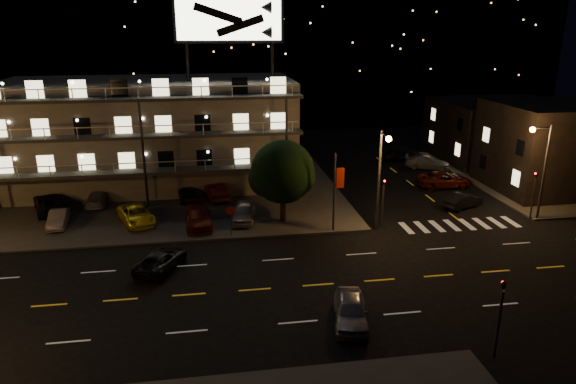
{
  "coord_description": "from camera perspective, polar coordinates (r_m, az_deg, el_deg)",
  "views": [
    {
      "loc": [
        -4.34,
        -28.16,
        15.5
      ],
      "look_at": [
        1.33,
        8.0,
        3.6
      ],
      "focal_mm": 32.0,
      "sensor_mm": 36.0,
      "label": 1
    }
  ],
  "objects": [
    {
      "name": "curb_ne",
      "position": [
        61.13,
        25.67,
        1.57
      ],
      "size": [
        16.0,
        24.0,
        0.15
      ],
      "primitive_type": "cube",
      "color": "#383735",
      "rests_on": "ground"
    },
    {
      "name": "side_car_1",
      "position": [
        53.94,
        16.98,
        1.35
      ],
      "size": [
        5.62,
        2.75,
        1.54
      ],
      "primitive_type": "imported",
      "rotation": [
        0.0,
        0.0,
        1.53
      ],
      "color": "#58180C",
      "rests_on": "ground"
    },
    {
      "name": "side_bldg_back",
      "position": [
        66.91,
        22.29,
        6.33
      ],
      "size": [
        14.06,
        12.0,
        7.0
      ],
      "color": "black",
      "rests_on": "ground"
    },
    {
      "name": "lot_car_6",
      "position": [
        48.91,
        -24.83,
        -1.07
      ],
      "size": [
        4.31,
        6.05,
        1.53
      ],
      "primitive_type": "imported",
      "rotation": [
        0.0,
        0.0,
        3.5
      ],
      "color": "black",
      "rests_on": "curb_nw"
    },
    {
      "name": "lot_car_4",
      "position": [
        42.35,
        -4.92,
        -2.25
      ],
      "size": [
        2.32,
        4.52,
        1.47
      ],
      "primitive_type": "imported",
      "rotation": [
        0.0,
        0.0,
        -0.14
      ],
      "color": "#959499",
      "rests_on": "curb_nw"
    },
    {
      "name": "signal_nw",
      "position": [
        41.1,
        10.52,
        -0.65
      ],
      "size": [
        0.2,
        0.27,
        4.6
      ],
      "color": "#2D2D30",
      "rests_on": "ground"
    },
    {
      "name": "side_car_0",
      "position": [
        48.27,
        18.86,
        -0.9
      ],
      "size": [
        4.24,
        2.95,
        1.33
      ],
      "primitive_type": "imported",
      "rotation": [
        0.0,
        0.0,
        2.0
      ],
      "color": "black",
      "rests_on": "ground"
    },
    {
      "name": "lot_car_2",
      "position": [
        43.59,
        -16.5,
        -2.44
      ],
      "size": [
        3.89,
        5.36,
        1.36
      ],
      "primitive_type": "imported",
      "rotation": [
        0.0,
        0.0,
        0.38
      ],
      "color": "yellow",
      "rests_on": "curb_nw"
    },
    {
      "name": "side_bldg_front",
      "position": [
        57.05,
        28.43,
        4.45
      ],
      "size": [
        14.06,
        10.0,
        8.5
      ],
      "color": "black",
      "rests_on": "ground"
    },
    {
      "name": "ground",
      "position": [
        32.44,
        -0.13,
        -10.54
      ],
      "size": [
        140.0,
        140.0,
        0.0
      ],
      "primitive_type": "plane",
      "color": "black",
      "rests_on": "ground"
    },
    {
      "name": "signal_sw",
      "position": [
        27.05,
        22.52,
        -12.07
      ],
      "size": [
        0.2,
        0.27,
        4.6
      ],
      "color": "#2D2D30",
      "rests_on": "ground"
    },
    {
      "name": "lot_car_8",
      "position": [
        48.02,
        -11.16,
        -0.18
      ],
      "size": [
        2.19,
        4.01,
        1.29
      ],
      "primitive_type": "imported",
      "rotation": [
        0.0,
        0.0,
        3.32
      ],
      "color": "black",
      "rests_on": "curb_nw"
    },
    {
      "name": "lot_car_7",
      "position": [
        48.99,
        -20.36,
        -0.65
      ],
      "size": [
        1.78,
        4.34,
        1.26
      ],
      "primitive_type": "imported",
      "rotation": [
        0.0,
        0.0,
        3.14
      ],
      "color": "#959499",
      "rests_on": "curb_nw"
    },
    {
      "name": "stop_sign",
      "position": [
        39.26,
        -6.39,
        -2.68
      ],
      "size": [
        0.91,
        0.11,
        2.61
      ],
      "color": "#2D2D30",
      "rests_on": "ground"
    },
    {
      "name": "lot_car_1",
      "position": [
        45.06,
        -24.16,
        -2.72
      ],
      "size": [
        1.61,
        3.85,
        1.24
      ],
      "primitive_type": "imported",
      "rotation": [
        0.0,
        0.0,
        0.08
      ],
      "color": "#959499",
      "rests_on": "curb_nw"
    },
    {
      "name": "streetlight_nc",
      "position": [
        39.74,
        10.3,
        2.33
      ],
      "size": [
        0.44,
        1.92,
        8.0
      ],
      "color": "#2D2D30",
      "rests_on": "ground"
    },
    {
      "name": "hill_backdrop",
      "position": [
        97.04,
        -10.21,
        15.4
      ],
      "size": [
        120.0,
        25.0,
        24.0
      ],
      "color": "black",
      "rests_on": "ground"
    },
    {
      "name": "side_car_2",
      "position": [
        60.38,
        15.25,
        3.2
      ],
      "size": [
        5.41,
        3.95,
        1.46
      ],
      "primitive_type": "imported",
      "rotation": [
        0.0,
        0.0,
        1.14
      ],
      "color": "#959499",
      "rests_on": "ground"
    },
    {
      "name": "lot_car_3",
      "position": [
        41.87,
        -9.96,
        -2.7
      ],
      "size": [
        2.42,
        5.22,
        1.48
      ],
      "primitive_type": "imported",
      "rotation": [
        0.0,
        0.0,
        0.07
      ],
      "color": "#58180C",
      "rests_on": "curb_nw"
    },
    {
      "name": "motel",
      "position": [
        53.32,
        -14.86,
        6.42
      ],
      "size": [
        28.0,
        13.8,
        18.1
      ],
      "color": "gray",
      "rests_on": "ground"
    },
    {
      "name": "road_car_west",
      "position": [
        35.46,
        -13.92,
        -7.36
      ],
      "size": [
        3.78,
        4.97,
        1.25
      ],
      "primitive_type": "imported",
      "rotation": [
        0.0,
        0.0,
        2.71
      ],
      "color": "black",
      "rests_on": "ground"
    },
    {
      "name": "curb_nw",
      "position": [
        51.49,
        -19.28,
        -0.47
      ],
      "size": [
        44.0,
        24.0,
        0.15
      ],
      "primitive_type": "cube",
      "color": "#383735",
      "rests_on": "ground"
    },
    {
      "name": "side_car_3",
      "position": [
        63.51,
        12.35,
        4.11
      ],
      "size": [
        4.15,
        1.7,
        1.41
      ],
      "primitive_type": "imported",
      "rotation": [
        0.0,
        0.0,
        1.58
      ],
      "color": "black",
      "rests_on": "ground"
    },
    {
      "name": "signal_ne",
      "position": [
        46.96,
        25.67,
        0.19
      ],
      "size": [
        0.27,
        0.2,
        4.6
      ],
      "color": "#2D2D30",
      "rests_on": "ground"
    },
    {
      "name": "streetlight_ne",
      "position": [
        46.27,
        26.35,
        2.94
      ],
      "size": [
        1.92,
        0.44,
        8.0
      ],
      "color": "#2D2D30",
      "rests_on": "ground"
    },
    {
      "name": "road_car_east",
      "position": [
        28.87,
        6.96,
        -12.89
      ],
      "size": [
        2.63,
        4.63,
        1.49
      ],
      "primitive_type": "imported",
      "rotation": [
        0.0,
        0.0,
        -0.21
      ],
      "color": "#959499",
      "rests_on": "ground"
    },
    {
      "name": "banner_north",
      "position": [
        39.64,
        5.28,
        0.19
      ],
      "size": [
        0.83,
        0.16,
        6.4
      ],
      "color": "#2D2D30",
      "rests_on": "ground"
    },
    {
      "name": "lot_car_9",
      "position": [
        47.94,
        -8.18,
        0.09
      ],
      "size": [
        2.79,
        4.82,
        1.5
      ],
      "primitive_type": "imported",
      "rotation": [
        0.0,
        0.0,
        3.42
      ],
      "color": "#58180C",
      "rests_on": "curb_nw"
    },
    {
      "name": "tree",
      "position": [
        41.25,
        -0.66,
        2.05
      ],
      "size": [
        5.36,
        5.16,
        6.75
      ],
      "color": "black",
      "rests_on": "curb_nw"
    }
  ]
}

